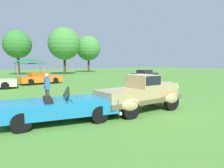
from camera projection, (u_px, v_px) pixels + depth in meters
The scene contains 10 objects.
ground_plane at pixel (141, 108), 9.85m from camera, with size 120.00×120.00×0.00m, color #4C8433.
feature_pickup_truck at pixel (141, 93), 9.21m from camera, with size 4.44×2.12×1.70m.
neighbor_convertible at pixel (63, 106), 7.63m from camera, with size 4.58×2.27×1.40m.
show_car_orange at pixel (40, 78), 20.80m from camera, with size 4.51×2.44×1.22m.
show_car_charcoal at pixel (145, 74), 27.34m from camera, with size 4.34×2.63×1.22m.
spectator_near_truck at pixel (47, 88), 10.46m from camera, with size 0.24×0.40×1.69m.
canopy_tent_left_field at pixel (29, 61), 23.96m from camera, with size 3.27×3.27×2.71m.
treeline_mid_left at pixel (17, 45), 34.84m from camera, with size 4.84×4.84×7.79m.
treeline_center at pixel (64, 44), 36.27m from camera, with size 5.87×5.87×8.58m.
treeline_mid_right at pixel (88, 48), 44.56m from camera, with size 5.50×5.50×8.15m.
Camera 1 is at (-6.10, -7.64, 2.28)m, focal length 31.81 mm.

